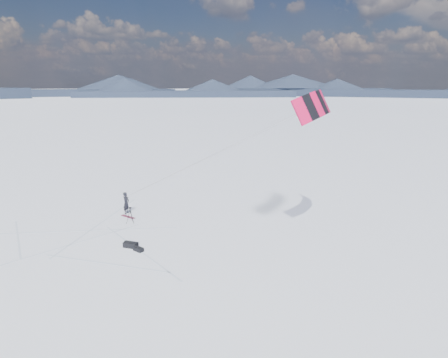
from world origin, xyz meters
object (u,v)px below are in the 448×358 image
Objects in this scene: snowboard at (128,217)px; tripod at (130,213)px; gear_bag_a at (131,245)px; gear_bag_b at (138,249)px; snowkiter at (127,214)px.

tripod is at bearing -31.79° from snowboard.
gear_bag_b is at bearing -24.03° from gear_bag_a.
tripod reaches higher than gear_bag_b.
snowkiter is 1.42× the size of tripod.
snowkiter is 6.42m from gear_bag_a.
gear_bag_a is (2.95, -3.05, -0.60)m from tripod.
tripod reaches higher than snowkiter.
gear_bag_a is at bearing -149.38° from snowkiter.
tripod is (1.74, -1.34, 0.77)m from snowkiter.
snowboard is 6.29m from gear_bag_b.
snowkiter is at bearing 145.43° from snowboard.
tripod is 4.28m from gear_bag_a.
snowboard is at bearing 148.98° from tripod.
tripod is 1.29× the size of gear_bag_a.
snowboard is at bearing -145.61° from snowkiter.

